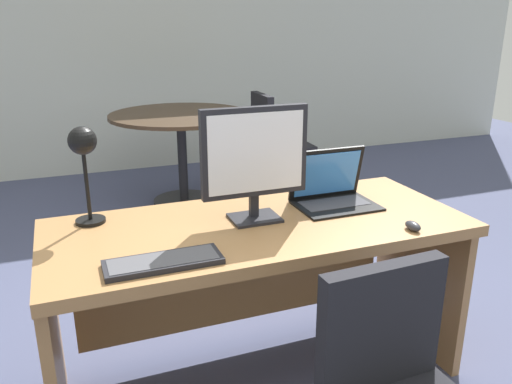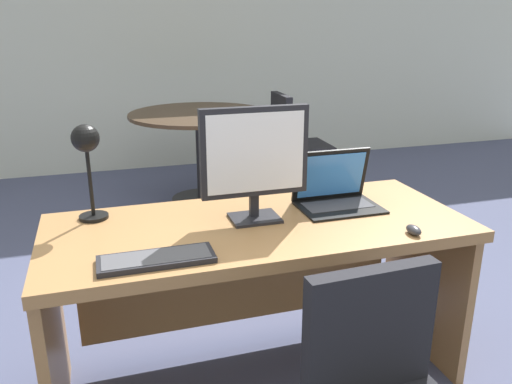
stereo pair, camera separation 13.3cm
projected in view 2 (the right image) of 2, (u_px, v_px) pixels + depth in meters
ground at (196, 246)px, 3.70m from camera, size 12.00×12.00×0.00m
back_wall at (149, 35)px, 5.32m from camera, size 10.00×0.10×2.80m
desk at (256, 262)px, 2.21m from camera, size 1.72×0.73×0.76m
monitor at (255, 156)px, 2.05m from camera, size 0.44×0.16×0.47m
laptop at (334, 189)px, 2.29m from camera, size 0.35×0.26×0.25m
keyboard at (156, 259)px, 1.76m from camera, size 0.40×0.14×0.02m
mouse at (414, 230)px, 1.98m from camera, size 0.04×0.08×0.04m
desk_lamp at (87, 151)px, 2.03m from camera, size 0.12×0.14×0.40m
meeting_table at (200, 135)px, 4.42m from camera, size 1.20×1.20×0.80m
meeting_chair_near at (297, 154)px, 4.71m from camera, size 0.56×0.56×0.93m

